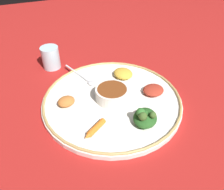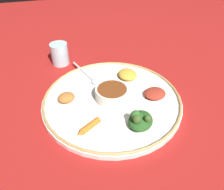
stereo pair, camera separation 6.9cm
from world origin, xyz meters
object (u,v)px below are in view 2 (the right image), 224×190
greens_pile (140,120)px  spoon (89,76)px  carrot_near_spoon (89,127)px  drinking_glass (60,55)px  center_bowl (112,93)px

greens_pile → spoon: bearing=110.1°
spoon → carrot_near_spoon: size_ratio=2.27×
carrot_near_spoon → drinking_glass: (-0.05, 0.40, 0.01)m
carrot_near_spoon → greens_pile: bearing=-8.3°
drinking_glass → carrot_near_spoon: bearing=-83.0°
center_bowl → drinking_glass: 0.32m
spoon → greens_pile: 0.29m
center_bowl → carrot_near_spoon: bearing=-130.2°
center_bowl → greens_pile: bearing=-70.4°
spoon → drinking_glass: (-0.09, 0.15, 0.02)m
center_bowl → greens_pile: (0.05, -0.13, -0.00)m
spoon → carrot_near_spoon: carrot_near_spoon is taller
carrot_near_spoon → drinking_glass: drinking_glass is taller
center_bowl → carrot_near_spoon: 0.14m
greens_pile → carrot_near_spoon: 0.14m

